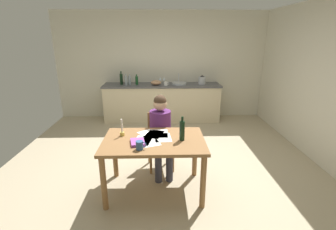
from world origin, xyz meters
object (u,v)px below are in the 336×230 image
object	(u,v)px
wine_glass_near_sink	(164,79)
dining_table	(154,147)
bottle_oil	(121,79)
bottle_sauce	(137,80)
bottle_wine_red	(130,80)
wine_glass_by_kettle	(160,79)
chair_at_table	(160,138)
stovetop_kettle	(202,80)
book_magazine	(138,142)
sink_unit	(179,83)
teacup_on_counter	(166,84)
coffee_mug	(140,145)
wine_bottle_on_table	(182,130)
mixing_bowl	(156,83)
person_seated	(161,130)
bottle_vinegar	(126,81)
candlestick	(122,131)

from	to	relation	value
wine_glass_near_sink	dining_table	bearing A→B (deg)	-93.14
bottle_oil	bottle_sauce	distance (m)	0.37
bottle_wine_red	wine_glass_by_kettle	bearing A→B (deg)	14.38
chair_at_table	stovetop_kettle	xyz separation A→B (m)	(1.01, 2.28, 0.51)
book_magazine	sink_unit	size ratio (longest dim) A/B	0.62
teacup_on_counter	coffee_mug	bearing A→B (deg)	-96.73
wine_bottle_on_table	bottle_wine_red	world-z (taller)	bottle_wine_red
sink_unit	coffee_mug	bearing A→B (deg)	-102.01
chair_at_table	wine_bottle_on_table	size ratio (longest dim) A/B	2.79
mixing_bowl	dining_table	bearing A→B (deg)	-89.52
stovetop_kettle	wine_bottle_on_table	bearing A→B (deg)	-103.78
person_seated	bottle_sauce	xyz separation A→B (m)	(-0.58, 2.42, 0.32)
chair_at_table	bottle_oil	bearing A→B (deg)	112.13
dining_table	sink_unit	distance (m)	3.01
dining_table	chair_at_table	distance (m)	0.69
bottle_sauce	wine_glass_by_kettle	distance (m)	0.58
chair_at_table	wine_glass_near_sink	world-z (taller)	wine_glass_near_sink
dining_table	coffee_mug	world-z (taller)	coffee_mug
sink_unit	mixing_bowl	bearing A→B (deg)	-172.37
coffee_mug	bottle_oil	size ratio (longest dim) A/B	0.39
coffee_mug	teacup_on_counter	xyz separation A→B (m)	(0.36, 3.07, 0.14)
person_seated	bottle_wine_red	xyz separation A→B (m)	(-0.74, 2.39, 0.33)
bottle_vinegar	wine_glass_near_sink	bearing A→B (deg)	15.48
bottle_wine_red	teacup_on_counter	distance (m)	0.87
bottle_sauce	candlestick	bearing A→B (deg)	-88.67
sink_unit	bottle_sauce	size ratio (longest dim) A/B	1.48
dining_table	wine_glass_near_sink	world-z (taller)	wine_glass_near_sink
coffee_mug	sink_unit	size ratio (longest dim) A/B	0.35
candlestick	bottle_oil	size ratio (longest dim) A/B	0.74
stovetop_kettle	chair_at_table	bearing A→B (deg)	-113.93
person_seated	bottle_vinegar	xyz separation A→B (m)	(-0.82, 2.33, 0.33)
chair_at_table	wine_glass_near_sink	bearing A→B (deg)	87.72
wine_bottle_on_table	bottle_vinegar	xyz separation A→B (m)	(-1.09, 2.87, 0.13)
bottle_oil	wine_glass_near_sink	size ratio (longest dim) A/B	2.06
bottle_vinegar	stovetop_kettle	world-z (taller)	bottle_vinegar
wine_bottle_on_table	wine_glass_near_sink	xyz separation A→B (m)	(-0.19, 3.12, 0.13)
stovetop_kettle	bottle_sauce	bearing A→B (deg)	-179.53
person_seated	coffee_mug	world-z (taller)	person_seated
bottle_vinegar	wine_glass_by_kettle	size ratio (longest dim) A/B	1.73
coffee_mug	bottle_wine_red	xyz separation A→B (m)	(-0.50, 3.19, 0.20)
coffee_mug	bottle_oil	distance (m)	3.31
book_magazine	wine_glass_near_sink	bearing A→B (deg)	72.88
candlestick	sink_unit	distance (m)	2.97
sink_unit	wine_glass_near_sink	size ratio (longest dim) A/B	2.34
dining_table	person_seated	xyz separation A→B (m)	(0.09, 0.52, 0.04)
wine_bottle_on_table	bottle_oil	xyz separation A→B (m)	(-1.21, 2.98, 0.15)
chair_at_table	coffee_mug	bearing A→B (deg)	-103.65
coffee_mug	teacup_on_counter	bearing A→B (deg)	83.27
candlestick	teacup_on_counter	distance (m)	2.74
bottle_oil	mixing_bowl	size ratio (longest dim) A/B	1.27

